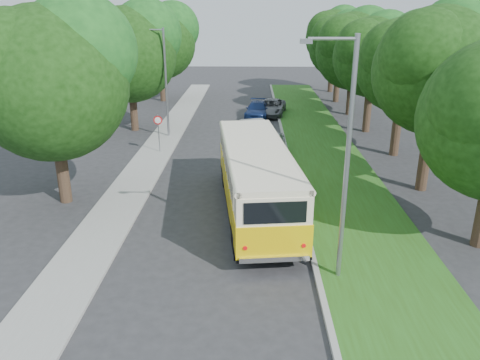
{
  "coord_description": "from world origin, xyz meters",
  "views": [
    {
      "loc": [
        1.3,
        -16.42,
        8.64
      ],
      "look_at": [
        0.82,
        3.07,
        1.5
      ],
      "focal_mm": 35.0,
      "sensor_mm": 36.0,
      "label": 1
    }
  ],
  "objects_px": {
    "lamppost_far": "(164,79)",
    "car_blue": "(257,110)",
    "car_grey": "(271,107)",
    "car_white": "(256,131)",
    "lamppost_near": "(345,156)",
    "car_silver": "(272,143)",
    "vintage_bus": "(256,181)"
  },
  "relations": [
    {
      "from": "lamppost_far",
      "to": "car_white",
      "type": "relative_size",
      "value": 1.76
    },
    {
      "from": "vintage_bus",
      "to": "car_blue",
      "type": "xyz_separation_m",
      "value": [
        0.27,
        19.82,
        -0.92
      ]
    },
    {
      "from": "car_white",
      "to": "car_grey",
      "type": "distance_m",
      "value": 8.52
    },
    {
      "from": "lamppost_near",
      "to": "vintage_bus",
      "type": "xyz_separation_m",
      "value": [
        -2.67,
        5.31,
        -2.79
      ]
    },
    {
      "from": "vintage_bus",
      "to": "car_white",
      "type": "xyz_separation_m",
      "value": [
        0.08,
        12.37,
        -0.87
      ]
    },
    {
      "from": "vintage_bus",
      "to": "lamppost_far",
      "type": "bearing_deg",
      "value": 108.89
    },
    {
      "from": "car_white",
      "to": "car_grey",
      "type": "height_order",
      "value": "car_white"
    },
    {
      "from": "lamppost_far",
      "to": "car_blue",
      "type": "xyz_separation_m",
      "value": [
        6.5,
        6.63,
        -3.46
      ]
    },
    {
      "from": "vintage_bus",
      "to": "car_white",
      "type": "bearing_deg",
      "value": 83.2
    },
    {
      "from": "car_silver",
      "to": "car_white",
      "type": "height_order",
      "value": "car_white"
    },
    {
      "from": "car_blue",
      "to": "lamppost_near",
      "type": "bearing_deg",
      "value": -78.75
    },
    {
      "from": "lamppost_near",
      "to": "car_white",
      "type": "bearing_deg",
      "value": 98.32
    },
    {
      "from": "car_blue",
      "to": "lamppost_far",
      "type": "bearing_deg",
      "value": -128.66
    },
    {
      "from": "lamppost_far",
      "to": "car_blue",
      "type": "bearing_deg",
      "value": 45.55
    },
    {
      "from": "lamppost_near",
      "to": "car_silver",
      "type": "distance_m",
      "value": 15.35
    },
    {
      "from": "car_silver",
      "to": "lamppost_far",
      "type": "bearing_deg",
      "value": 163.44
    },
    {
      "from": "car_silver",
      "to": "car_white",
      "type": "relative_size",
      "value": 0.86
    },
    {
      "from": "lamppost_near",
      "to": "vintage_bus",
      "type": "height_order",
      "value": "lamppost_near"
    },
    {
      "from": "lamppost_far",
      "to": "car_silver",
      "type": "height_order",
      "value": "lamppost_far"
    },
    {
      "from": "car_silver",
      "to": "car_white",
      "type": "bearing_deg",
      "value": 119.46
    },
    {
      "from": "vintage_bus",
      "to": "car_silver",
      "type": "height_order",
      "value": "vintage_bus"
    },
    {
      "from": "car_grey",
      "to": "car_white",
      "type": "bearing_deg",
      "value": -90.18
    },
    {
      "from": "lamppost_near",
      "to": "car_white",
      "type": "xyz_separation_m",
      "value": [
        -2.59,
        17.68,
        -3.67
      ]
    },
    {
      "from": "lamppost_far",
      "to": "car_silver",
      "type": "bearing_deg",
      "value": -26.8
    },
    {
      "from": "car_silver",
      "to": "vintage_bus",
      "type": "bearing_deg",
      "value": -86.31
    },
    {
      "from": "car_blue",
      "to": "car_white",
      "type": "bearing_deg",
      "value": -85.63
    },
    {
      "from": "lamppost_far",
      "to": "car_blue",
      "type": "relative_size",
      "value": 1.66
    },
    {
      "from": "vintage_bus",
      "to": "car_white",
      "type": "height_order",
      "value": "vintage_bus"
    },
    {
      "from": "car_white",
      "to": "lamppost_far",
      "type": "bearing_deg",
      "value": 152.47
    },
    {
      "from": "car_white",
      "to": "car_blue",
      "type": "distance_m",
      "value": 7.45
    },
    {
      "from": "lamppost_near",
      "to": "car_blue",
      "type": "xyz_separation_m",
      "value": [
        -2.4,
        25.13,
        -3.71
      ]
    },
    {
      "from": "lamppost_far",
      "to": "car_silver",
      "type": "xyz_separation_m",
      "value": [
        7.32,
        -3.7,
        -3.49
      ]
    }
  ]
}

